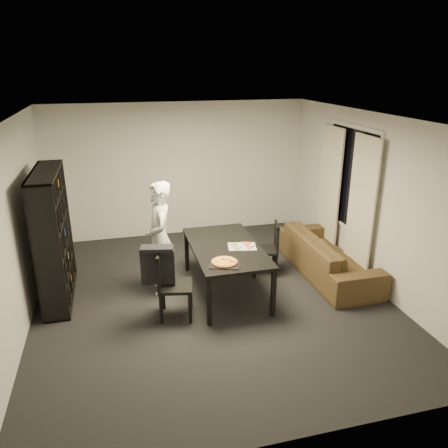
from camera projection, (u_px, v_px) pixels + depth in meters
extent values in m
cube|color=black|center=(211.00, 297.00, 6.48)|extent=(5.00, 5.50, 0.01)
cube|color=white|center=(209.00, 118.00, 5.58)|extent=(5.00, 5.50, 0.01)
cube|color=silver|center=(179.00, 170.00, 8.53)|extent=(5.00, 0.01, 2.60)
cube|color=silver|center=(287.00, 320.00, 3.54)|extent=(5.00, 0.01, 2.60)
cube|color=silver|center=(15.00, 230.00, 5.44)|extent=(0.01, 5.50, 2.60)
cube|color=silver|center=(371.00, 201.00, 6.62)|extent=(0.01, 5.50, 2.60)
cube|color=black|center=(351.00, 179.00, 7.10)|extent=(0.02, 1.40, 1.60)
cube|color=white|center=(351.00, 179.00, 7.10)|extent=(0.03, 1.52, 1.72)
cube|color=beige|center=(361.00, 209.00, 6.73)|extent=(0.03, 0.70, 2.25)
cube|color=beige|center=(329.00, 191.00, 7.67)|extent=(0.03, 0.70, 2.25)
cube|color=black|center=(53.00, 237.00, 6.19)|extent=(0.35, 1.50, 1.90)
cube|color=black|center=(226.00, 247.00, 6.41)|extent=(0.99, 1.77, 0.04)
cube|color=black|center=(209.00, 301.00, 5.67)|extent=(0.06, 0.06, 0.70)
cube|color=black|center=(273.00, 293.00, 5.88)|extent=(0.06, 0.06, 0.70)
cube|color=black|center=(187.00, 251.00, 7.19)|extent=(0.06, 0.06, 0.70)
cube|color=black|center=(238.00, 246.00, 7.40)|extent=(0.06, 0.06, 0.70)
cube|color=black|center=(176.00, 286.00, 5.85)|extent=(0.52, 0.52, 0.04)
cube|color=black|center=(160.00, 269.00, 5.75)|extent=(0.13, 0.44, 0.48)
cube|color=black|center=(159.00, 254.00, 5.67)|extent=(0.12, 0.42, 0.05)
cube|color=black|center=(190.00, 308.00, 5.76)|extent=(0.04, 0.04, 0.43)
cube|color=black|center=(191.00, 294.00, 6.12)|extent=(0.04, 0.04, 0.43)
cube|color=black|center=(161.00, 309.00, 5.74)|extent=(0.04, 0.04, 0.43)
cube|color=black|center=(163.00, 295.00, 6.10)|extent=(0.04, 0.04, 0.43)
cube|color=black|center=(265.00, 250.00, 7.09)|extent=(0.49, 0.49, 0.04)
cube|color=black|center=(277.00, 236.00, 7.00)|extent=(0.14, 0.40, 0.43)
cube|color=black|center=(277.00, 225.00, 6.94)|extent=(0.13, 0.38, 0.05)
cube|color=black|center=(253.00, 258.00, 7.32)|extent=(0.04, 0.04, 0.39)
cube|color=black|center=(254.00, 267.00, 7.00)|extent=(0.04, 0.04, 0.39)
cube|color=black|center=(274.00, 258.00, 7.32)|extent=(0.04, 0.04, 0.39)
cube|color=black|center=(276.00, 267.00, 7.00)|extent=(0.04, 0.04, 0.39)
cube|color=black|center=(158.00, 267.00, 5.74)|extent=(0.45, 0.17, 0.48)
cube|color=black|center=(157.00, 249.00, 5.65)|extent=(0.45, 0.27, 0.05)
imported|color=silver|center=(160.00, 238.00, 6.39)|extent=(0.41, 0.62, 1.70)
cube|color=black|center=(225.00, 264.00, 5.82)|extent=(0.48, 0.44, 0.01)
cylinder|color=#A35C2F|center=(224.00, 262.00, 5.83)|extent=(0.35, 0.35, 0.02)
cylinder|color=yellow|center=(224.00, 261.00, 5.83)|extent=(0.31, 0.31, 0.01)
cube|color=white|center=(242.00, 247.00, 6.37)|extent=(0.45, 0.37, 0.01)
imported|color=#403019|center=(328.00, 255.00, 7.11)|extent=(0.87, 2.22, 0.65)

